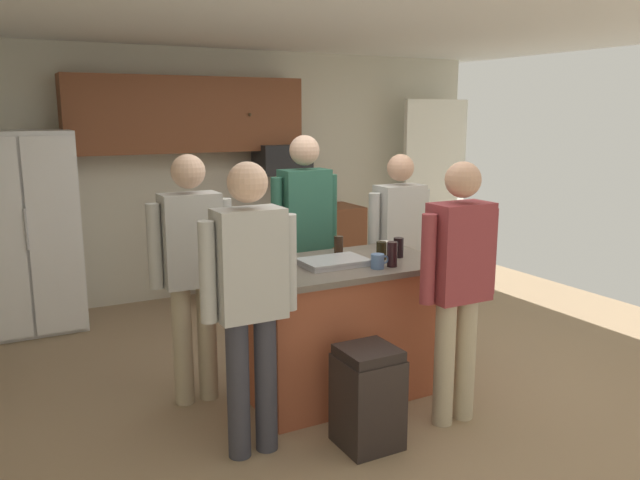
{
  "coord_description": "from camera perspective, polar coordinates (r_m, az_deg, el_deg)",
  "views": [
    {
      "loc": [
        -2.28,
        -3.75,
        1.95
      ],
      "look_at": [
        -0.18,
        0.17,
        1.05
      ],
      "focal_mm": 35.48,
      "sensor_mm": 36.0,
      "label": 1
    }
  ],
  "objects": [
    {
      "name": "glass_dark_ale",
      "position": [
        4.2,
        6.53,
        -1.28
      ],
      "size": [
        0.07,
        0.07,
        0.17
      ],
      "color": "black",
      "rests_on": "kitchen_island"
    },
    {
      "name": "back_wall",
      "position": [
        6.97,
        -8.97,
        5.97
      ],
      "size": [
        6.4,
        0.1,
        2.6
      ],
      "primitive_type": "cube",
      "color": "beige",
      "rests_on": "ground"
    },
    {
      "name": "tumbler_amber",
      "position": [
        4.11,
        -2.7,
        -1.53
      ],
      "size": [
        0.06,
        0.06,
        0.16
      ],
      "color": "black",
      "rests_on": "kitchen_island"
    },
    {
      "name": "cabinet_run_lower",
      "position": [
        7.03,
        -3.26,
        -0.88
      ],
      "size": [
        1.8,
        0.63,
        0.9
      ],
      "color": "brown",
      "rests_on": "ground"
    },
    {
      "name": "refrigerator",
      "position": [
        6.23,
        -25.14,
        0.64
      ],
      "size": [
        0.9,
        0.76,
        1.8
      ],
      "color": "white",
      "rests_on": "ground"
    },
    {
      "name": "mug_blue_stoneware",
      "position": [
        4.15,
        5.24,
        -1.92
      ],
      "size": [
        0.13,
        0.09,
        0.1
      ],
      "color": "#4C6B99",
      "rests_on": "kitchen_island"
    },
    {
      "name": "kitchen_island",
      "position": [
        4.43,
        1.85,
        -7.93
      ],
      "size": [
        1.41,
        0.83,
        0.95
      ],
      "color": "#AD5638",
      "rests_on": "ground"
    },
    {
      "name": "floor",
      "position": [
        4.81,
        2.93,
        -12.51
      ],
      "size": [
        7.04,
        7.04,
        0.0
      ],
      "primitive_type": "plane",
      "color": "#937A5B",
      "rests_on": "ground"
    },
    {
      "name": "person_guest_right",
      "position": [
        3.54,
        -6.33,
        -4.57
      ],
      "size": [
        0.57,
        0.22,
        1.69
      ],
      "rotation": [
        0.0,
        0.0,
        0.5
      ],
      "color": "#383842",
      "rests_on": "ground"
    },
    {
      "name": "glass_pilsner",
      "position": [
        4.41,
        5.55,
        -0.95
      ],
      "size": [
        0.07,
        0.07,
        0.12
      ],
      "color": "black",
      "rests_on": "kitchen_island"
    },
    {
      "name": "serving_tray",
      "position": [
        4.23,
        1.23,
        -2.0
      ],
      "size": [
        0.44,
        0.3,
        0.04
      ],
      "color": "#B7B7BC",
      "rests_on": "kitchen_island"
    },
    {
      "name": "cabinet_run_upper",
      "position": [
        6.63,
        -11.88,
        11.0
      ],
      "size": [
        2.4,
        0.38,
        0.75
      ],
      "color": "brown"
    },
    {
      "name": "person_guest_left",
      "position": [
        5.13,
        7.11,
        -0.04
      ],
      "size": [
        0.57,
        0.22,
        1.63
      ],
      "rotation": [
        0.0,
        0.0,
        -2.61
      ],
      "color": "#383842",
      "rests_on": "ground"
    },
    {
      "name": "ceiling",
      "position": [
        4.44,
        3.29,
        19.85
      ],
      "size": [
        7.04,
        7.04,
        0.0
      ],
      "primitive_type": "plane",
      "color": "white"
    },
    {
      "name": "person_guest_by_door",
      "position": [
        4.26,
        -11.48,
        -2.0
      ],
      "size": [
        0.57,
        0.22,
        1.69
      ],
      "rotation": [
        0.0,
        0.0,
        -0.37
      ],
      "color": "tan",
      "rests_on": "ground"
    },
    {
      "name": "person_elder_center",
      "position": [
        3.99,
        12.4,
        -3.2
      ],
      "size": [
        0.57,
        0.22,
        1.66
      ],
      "rotation": [
        0.0,
        0.0,
        2.13
      ],
      "color": "tan",
      "rests_on": "ground"
    },
    {
      "name": "person_host_foreground",
      "position": [
        4.99,
        -1.38,
        0.9
      ],
      "size": [
        0.57,
        0.23,
        1.78
      ],
      "rotation": [
        0.0,
        0.0,
        -1.72
      ],
      "color": "#4C5166",
      "rests_on": "ground"
    },
    {
      "name": "french_door_window_panel",
      "position": [
        7.9,
        10.26,
        5.1
      ],
      "size": [
        0.9,
        0.06,
        2.0
      ],
      "primitive_type": "cube",
      "color": "white",
      "rests_on": "ground"
    },
    {
      "name": "glass_short_whisky",
      "position": [
        4.57,
        1.68,
        -0.43
      ],
      "size": [
        0.07,
        0.07,
        0.13
      ],
      "color": "black",
      "rests_on": "kitchen_island"
    },
    {
      "name": "mug_ceramic_white",
      "position": [
        4.57,
        5.83,
        -0.7
      ],
      "size": [
        0.13,
        0.09,
        0.09
      ],
      "color": "white",
      "rests_on": "kitchen_island"
    },
    {
      "name": "glass_stout_tall",
      "position": [
        4.48,
        7.09,
        -0.68
      ],
      "size": [
        0.07,
        0.07,
        0.14
      ],
      "color": "black",
      "rests_on": "kitchen_island"
    },
    {
      "name": "trash_bin",
      "position": [
        3.85,
        4.32,
        -13.96
      ],
      "size": [
        0.34,
        0.34,
        0.61
      ],
      "color": "black",
      "rests_on": "ground"
    },
    {
      "name": "microwave_over_range",
      "position": [
        6.9,
        -3.43,
        7.28
      ],
      "size": [
        0.56,
        0.4,
        0.32
      ],
      "primitive_type": "cube",
      "color": "black"
    }
  ]
}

